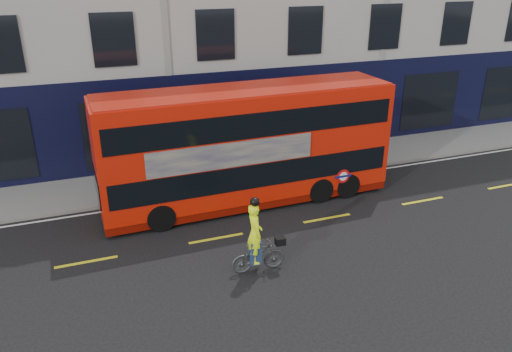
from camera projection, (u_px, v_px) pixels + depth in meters
ground at (230, 263)px, 14.76m from camera, size 120.00×120.00×0.00m
pavement at (182, 179)px, 20.35m from camera, size 60.00×3.00×0.12m
kerb at (191, 193)px, 19.05m from camera, size 60.00×0.12×0.13m
road_edge_line at (193, 198)px, 18.82m from camera, size 58.00×0.10×0.01m
lane_dashes at (216, 238)px, 16.05m from camera, size 58.00×0.12×0.01m
bus at (248, 145)px, 17.79m from camera, size 10.58×2.63×4.24m
cyclist at (257, 246)px, 14.05m from camera, size 1.60×0.67×2.35m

